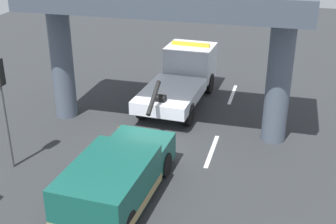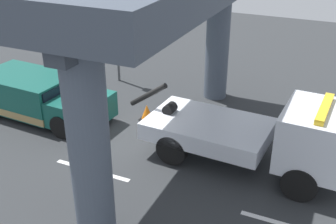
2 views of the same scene
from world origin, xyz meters
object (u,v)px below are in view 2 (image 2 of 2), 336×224
object	(u,v)px
traffic_light_near	(43,8)
tow_truck_white	(269,135)
towed_van_green	(39,97)
traffic_light_far	(116,17)
traffic_cone_orange	(147,112)

from	to	relation	value
traffic_light_near	tow_truck_white	bearing A→B (deg)	-20.52
towed_van_green	traffic_light_far	world-z (taller)	traffic_light_far
tow_truck_white	traffic_light_far	xyz separation A→B (m)	(-7.79, 4.41, 1.76)
traffic_light_far	traffic_cone_orange	distance (m)	4.96
traffic_cone_orange	traffic_light_near	bearing A→B (deg)	156.95
traffic_cone_orange	traffic_light_far	bearing A→B (deg)	134.90
tow_truck_white	towed_van_green	xyz separation A→B (m)	(-8.73, 0.04, -0.42)
traffic_light_near	traffic_cone_orange	distance (m)	8.03
traffic_light_far	tow_truck_white	bearing A→B (deg)	-29.53
traffic_light_far	traffic_cone_orange	xyz separation A→B (m)	(2.95, -2.96, -2.68)
tow_truck_white	traffic_light_near	distance (m)	12.72
traffic_light_near	traffic_light_far	bearing A→B (deg)	0.00
traffic_light_near	traffic_cone_orange	world-z (taller)	traffic_light_near
towed_van_green	traffic_cone_orange	size ratio (longest dim) A/B	8.98
tow_truck_white	towed_van_green	world-z (taller)	tow_truck_white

